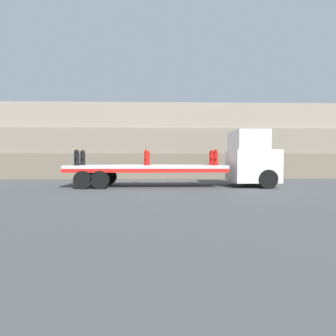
{
  "coord_description": "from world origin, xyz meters",
  "views": [
    {
      "loc": [
        0.75,
        -14.89,
        1.62
      ],
      "look_at": [
        1.18,
        0.0,
        1.05
      ],
      "focal_mm": 28.0,
      "sensor_mm": 36.0,
      "label": 1
    }
  ],
  "objects_px": {
    "flatbed_trailer": "(136,169)",
    "fire_hydrant_red_far_2": "(212,158)",
    "fire_hydrant_black_near_0": "(77,158)",
    "fire_hydrant_red_near_1": "(147,158)",
    "fire_hydrant_red_near_2": "(216,158)",
    "truck_cab": "(253,159)",
    "fire_hydrant_black_far_0": "(83,158)",
    "fire_hydrant_red_far_1": "(148,158)"
  },
  "relations": [
    {
      "from": "truck_cab",
      "to": "fire_hydrant_red_near_2",
      "type": "height_order",
      "value": "truck_cab"
    },
    {
      "from": "fire_hydrant_red_near_1",
      "to": "fire_hydrant_red_far_2",
      "type": "height_order",
      "value": "same"
    },
    {
      "from": "truck_cab",
      "to": "fire_hydrant_red_near_2",
      "type": "bearing_deg",
      "value": -166.5
    },
    {
      "from": "fire_hydrant_red_far_2",
      "to": "fire_hydrant_black_far_0",
      "type": "bearing_deg",
      "value": 180.0
    },
    {
      "from": "fire_hydrant_black_near_0",
      "to": "fire_hydrant_red_far_2",
      "type": "distance_m",
      "value": 7.66
    },
    {
      "from": "fire_hydrant_black_far_0",
      "to": "fire_hydrant_red_near_1",
      "type": "height_order",
      "value": "same"
    },
    {
      "from": "fire_hydrant_red_far_1",
      "to": "fire_hydrant_black_far_0",
      "type": "bearing_deg",
      "value": 180.0
    },
    {
      "from": "fire_hydrant_red_far_1",
      "to": "fire_hydrant_red_far_2",
      "type": "xyz_separation_m",
      "value": [
        3.79,
        0.0,
        0.0
      ]
    },
    {
      "from": "flatbed_trailer",
      "to": "fire_hydrant_red_far_2",
      "type": "relative_size",
      "value": 10.2
    },
    {
      "from": "truck_cab",
      "to": "flatbed_trailer",
      "type": "xyz_separation_m",
      "value": [
        -6.69,
        0.0,
        -0.56
      ]
    },
    {
      "from": "fire_hydrant_black_far_0",
      "to": "fire_hydrant_red_far_2",
      "type": "xyz_separation_m",
      "value": [
        7.58,
        0.0,
        0.0
      ]
    },
    {
      "from": "flatbed_trailer",
      "to": "fire_hydrant_red_far_2",
      "type": "bearing_deg",
      "value": 6.96
    },
    {
      "from": "fire_hydrant_black_near_0",
      "to": "fire_hydrant_black_far_0",
      "type": "bearing_deg",
      "value": 90.0
    },
    {
      "from": "fire_hydrant_black_near_0",
      "to": "fire_hydrant_red_near_1",
      "type": "distance_m",
      "value": 3.79
    },
    {
      "from": "flatbed_trailer",
      "to": "fire_hydrant_red_near_1",
      "type": "xyz_separation_m",
      "value": [
        0.64,
        -0.54,
        0.66
      ]
    },
    {
      "from": "flatbed_trailer",
      "to": "fire_hydrant_red_near_2",
      "type": "height_order",
      "value": "fire_hydrant_red_near_2"
    },
    {
      "from": "fire_hydrant_black_near_0",
      "to": "fire_hydrant_black_far_0",
      "type": "height_order",
      "value": "same"
    },
    {
      "from": "flatbed_trailer",
      "to": "fire_hydrant_red_near_2",
      "type": "distance_m",
      "value": 4.52
    },
    {
      "from": "fire_hydrant_black_near_0",
      "to": "fire_hydrant_red_near_1",
      "type": "height_order",
      "value": "same"
    },
    {
      "from": "fire_hydrant_red_near_1",
      "to": "fire_hydrant_red_far_1",
      "type": "distance_m",
      "value": 1.08
    },
    {
      "from": "truck_cab",
      "to": "fire_hydrant_red_near_1",
      "type": "distance_m",
      "value": 6.07
    },
    {
      "from": "fire_hydrant_black_near_0",
      "to": "truck_cab",
      "type": "bearing_deg",
      "value": 3.15
    },
    {
      "from": "truck_cab",
      "to": "fire_hydrant_red_far_1",
      "type": "xyz_separation_m",
      "value": [
        -6.05,
        0.54,
        0.09
      ]
    },
    {
      "from": "fire_hydrant_black_far_0",
      "to": "fire_hydrant_black_near_0",
      "type": "bearing_deg",
      "value": -90.0
    },
    {
      "from": "fire_hydrant_red_far_1",
      "to": "fire_hydrant_red_near_2",
      "type": "height_order",
      "value": "same"
    },
    {
      "from": "fire_hydrant_black_far_0",
      "to": "fire_hydrant_red_far_2",
      "type": "bearing_deg",
      "value": 0.0
    },
    {
      "from": "truck_cab",
      "to": "fire_hydrant_black_near_0",
      "type": "bearing_deg",
      "value": -176.85
    },
    {
      "from": "truck_cab",
      "to": "fire_hydrant_red_near_2",
      "type": "xyz_separation_m",
      "value": [
        -2.26,
        -0.54,
        0.09
      ]
    },
    {
      "from": "flatbed_trailer",
      "to": "fire_hydrant_red_far_1",
      "type": "xyz_separation_m",
      "value": [
        0.64,
        0.54,
        0.66
      ]
    },
    {
      "from": "truck_cab",
      "to": "fire_hydrant_black_near_0",
      "type": "distance_m",
      "value": 9.86
    },
    {
      "from": "fire_hydrant_black_far_0",
      "to": "fire_hydrant_red_near_2",
      "type": "bearing_deg",
      "value": -8.13
    },
    {
      "from": "flatbed_trailer",
      "to": "fire_hydrant_red_far_2",
      "type": "xyz_separation_m",
      "value": [
        4.44,
        0.54,
        0.66
      ]
    },
    {
      "from": "fire_hydrant_black_far_0",
      "to": "fire_hydrant_red_far_1",
      "type": "bearing_deg",
      "value": 0.0
    },
    {
      "from": "fire_hydrant_red_far_1",
      "to": "fire_hydrant_red_near_2",
      "type": "relative_size",
      "value": 1.0
    },
    {
      "from": "flatbed_trailer",
      "to": "fire_hydrant_black_far_0",
      "type": "bearing_deg",
      "value": 170.23
    },
    {
      "from": "fire_hydrant_red_near_1",
      "to": "fire_hydrant_red_near_2",
      "type": "relative_size",
      "value": 1.0
    },
    {
      "from": "fire_hydrant_red_near_1",
      "to": "fire_hydrant_red_far_2",
      "type": "xyz_separation_m",
      "value": [
        3.79,
        1.08,
        0.0
      ]
    },
    {
      "from": "truck_cab",
      "to": "fire_hydrant_red_near_1",
      "type": "bearing_deg",
      "value": -174.88
    },
    {
      "from": "truck_cab",
      "to": "flatbed_trailer",
      "type": "relative_size",
      "value": 0.36
    },
    {
      "from": "fire_hydrant_black_near_0",
      "to": "fire_hydrant_black_far_0",
      "type": "relative_size",
      "value": 1.0
    },
    {
      "from": "fire_hydrant_black_far_0",
      "to": "fire_hydrant_red_near_1",
      "type": "distance_m",
      "value": 3.94
    },
    {
      "from": "fire_hydrant_red_far_2",
      "to": "truck_cab",
      "type": "bearing_deg",
      "value": -13.5
    }
  ]
}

